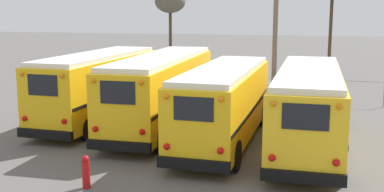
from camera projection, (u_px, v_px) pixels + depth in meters
name	position (u px, v px, depth m)	size (l,w,h in m)	color
ground_plane	(192.00, 133.00, 21.19)	(160.00, 160.00, 0.00)	#5B5956
school_bus_0	(98.00, 85.00, 23.10)	(2.79, 9.44, 3.28)	yellow
school_bus_1	(162.00, 88.00, 22.12)	(2.60, 10.92, 3.29)	yellow
school_bus_2	(224.00, 102.00, 19.37)	(2.67, 9.53, 3.10)	yellow
school_bus_3	(308.00, 105.00, 18.76)	(2.60, 10.46, 3.11)	yellow
utility_pole	(275.00, 29.00, 32.90)	(1.80, 0.34, 7.85)	#75604C
bare_tree_1	(170.00, 2.00, 40.91)	(2.63, 2.63, 6.99)	#473323
fence_line	(225.00, 83.00, 28.65)	(17.91, 0.06, 1.42)	#939399
fire_hydrant	(86.00, 172.00, 14.55)	(0.24, 0.24, 1.03)	#B21414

